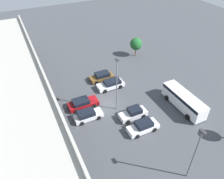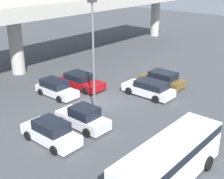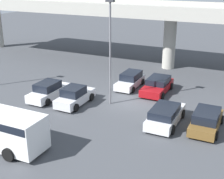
{
  "view_description": "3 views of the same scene",
  "coord_description": "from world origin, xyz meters",
  "views": [
    {
      "loc": [
        -24.6,
        11.0,
        23.53
      ],
      "look_at": [
        0.73,
        -1.26,
        2.3
      ],
      "focal_mm": 35.0,
      "sensor_mm": 36.0,
      "label": 1
    },
    {
      "loc": [
        -18.66,
        -17.77,
        11.29
      ],
      "look_at": [
        1.04,
        -0.78,
        1.04
      ],
      "focal_mm": 50.0,
      "sensor_mm": 36.0,
      "label": 2
    },
    {
      "loc": [
        9.86,
        -24.15,
        10.96
      ],
      "look_at": [
        -1.87,
        0.23,
        0.88
      ],
      "focal_mm": 50.0,
      "sensor_mm": 36.0,
      "label": 3
    }
  ],
  "objects": [
    {
      "name": "parked_car_4",
      "position": [
        4.11,
        -2.7,
        0.72
      ],
      "size": [
        2.21,
        4.89,
        1.47
      ],
      "rotation": [
        0.0,
        0.0,
        1.57
      ],
      "color": "silver",
      "rests_on": "ground_plane"
    },
    {
      "name": "parked_car_5",
      "position": [
        7.12,
        -2.24,
        0.73
      ],
      "size": [
        2.14,
        4.52,
        1.51
      ],
      "rotation": [
        0.0,
        0.0,
        1.57
      ],
      "color": "brown",
      "rests_on": "ground_plane"
    },
    {
      "name": "parked_car_0",
      "position": [
        -7.19,
        -2.34,
        0.75
      ],
      "size": [
        2.03,
        4.6,
        1.62
      ],
      "rotation": [
        0.0,
        0.0,
        1.57
      ],
      "color": "silver",
      "rests_on": "ground_plane"
    },
    {
      "name": "lamp_post_near_aisle",
      "position": [
        -1.46,
        -0.97,
        5.22
      ],
      "size": [
        0.7,
        0.35,
        9.03
      ],
      "color": "slate",
      "rests_on": "ground_plane"
    },
    {
      "name": "parked_car_1",
      "position": [
        -4.24,
        -2.46,
        0.76
      ],
      "size": [
        2.01,
        4.34,
        1.67
      ],
      "rotation": [
        0.0,
        0.0,
        1.57
      ],
      "color": "silver",
      "rests_on": "ground_plane"
    },
    {
      "name": "ground_plane",
      "position": [
        0.0,
        0.0,
        0.0
      ],
      "size": [
        118.64,
        118.64,
        0.0
      ],
      "primitive_type": "plane",
      "color": "#424449"
    },
    {
      "name": "parked_car_2",
      "position": [
        -1.55,
        3.91,
        0.72
      ],
      "size": [
        1.98,
        4.35,
        1.52
      ],
      "rotation": [
        0.0,
        0.0,
        -1.57
      ],
      "color": "silver",
      "rests_on": "ground_plane"
    },
    {
      "name": "highway_overpass",
      "position": [
        0.0,
        12.33,
        6.43
      ],
      "size": [
        56.86,
        7.88,
        7.74
      ],
      "color": "#ADAAA0",
      "rests_on": "ground_plane"
    },
    {
      "name": "parked_car_3",
      "position": [
        1.43,
        3.66,
        0.69
      ],
      "size": [
        2.26,
        4.81,
        1.44
      ],
      "rotation": [
        0.0,
        0.0,
        -1.57
      ],
      "color": "maroon",
      "rests_on": "ground_plane"
    }
  ]
}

